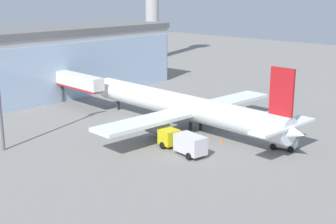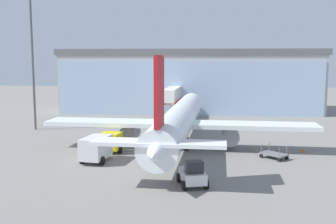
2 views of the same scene
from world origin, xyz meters
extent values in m
plane|color=gray|center=(0.00, 0.00, 0.00)|extent=(240.00, 240.00, 0.00)
cube|color=#AFAFAF|center=(0.00, 39.97, 5.83)|extent=(52.39, 17.32, 11.67)
cube|color=#AAC3E1|center=(0.25, 31.96, 5.25)|extent=(50.87, 1.87, 10.50)
cube|color=slate|center=(0.00, 39.97, 12.27)|extent=(53.43, 17.67, 1.20)
cube|color=silver|center=(-2.63, 26.83, 4.56)|extent=(2.66, 13.47, 2.40)
cube|color=red|center=(-2.63, 26.83, 3.51)|extent=(2.70, 13.47, 0.30)
cylinder|color=#4C4C51|center=(-2.46, 31.86, 1.68)|extent=(0.70, 0.70, 3.36)
cylinder|color=#ADADAD|center=(47.87, 60.30, 17.05)|extent=(3.88, 3.88, 34.10)
cylinder|color=white|center=(0.35, 4.70, 3.37)|extent=(4.82, 36.50, 3.54)
cone|color=white|center=(0.99, 22.89, 3.37)|extent=(3.64, 3.12, 3.54)
cone|color=white|center=(-0.29, -13.49, 3.37)|extent=(3.32, 4.11, 3.18)
cube|color=white|center=(0.29, 2.88, 3.02)|extent=(32.47, 5.34, 0.50)
cube|color=white|center=(-0.26, -12.49, 3.90)|extent=(11.08, 2.79, 0.30)
cube|color=red|center=(-0.24, -11.99, 8.05)|extent=(0.47, 3.21, 5.81)
cylinder|color=gray|center=(-5.84, 3.60, 1.67)|extent=(2.21, 3.27, 2.10)
cylinder|color=gray|center=(6.45, 3.16, 1.67)|extent=(2.21, 3.27, 2.10)
cylinder|color=black|center=(-0.81, 1.92, 0.80)|extent=(0.50, 0.50, 1.60)
cylinder|color=black|center=(1.31, 1.84, 0.80)|extent=(0.50, 0.50, 1.60)
cylinder|color=black|center=(0.89, 19.89, 0.80)|extent=(0.40, 0.40, 1.60)
cube|color=yellow|center=(-7.31, -0.15, 1.40)|extent=(2.47, 2.47, 1.90)
cube|color=silver|center=(-7.87, -4.31, 1.55)|extent=(2.71, 4.26, 2.20)
cylinder|color=black|center=(-8.40, 0.00, 0.45)|extent=(0.42, 0.93, 0.90)
cylinder|color=black|center=(-6.22, -0.30, 0.45)|extent=(0.42, 0.93, 0.90)
cylinder|color=black|center=(-9.09, -5.16, 0.45)|extent=(0.42, 0.93, 0.90)
cylinder|color=black|center=(-6.91, -5.45, 0.45)|extent=(0.42, 0.93, 0.90)
cube|color=slate|center=(10.91, -1.03, 0.52)|extent=(3.12, 3.10, 0.16)
cylinder|color=black|center=(12.22, -1.29, 0.22)|extent=(0.40, 0.39, 0.44)
cylinder|color=slate|center=(12.22, -1.29, 1.05)|extent=(0.08, 0.08, 0.90)
cylinder|color=black|center=(11.21, -2.33, 0.22)|extent=(0.40, 0.39, 0.44)
cylinder|color=slate|center=(11.21, -2.33, 1.05)|extent=(0.08, 0.08, 0.90)
cylinder|color=black|center=(10.61, 0.27, 0.22)|extent=(0.40, 0.39, 0.44)
cylinder|color=slate|center=(10.61, 0.27, 1.05)|extent=(0.08, 0.08, 0.90)
cylinder|color=black|center=(9.60, -0.77, 0.22)|extent=(0.40, 0.39, 0.44)
cylinder|color=slate|center=(9.60, -0.77, 1.05)|extent=(0.08, 0.08, 0.90)
cube|color=silver|center=(2.47, -11.18, 0.85)|extent=(2.60, 3.57, 0.90)
cube|color=#26262B|center=(2.64, -11.80, 1.80)|extent=(1.62, 1.34, 1.00)
cylinder|color=black|center=(1.30, -10.35, 0.40)|extent=(0.55, 0.86, 0.80)
cylinder|color=black|center=(3.03, -9.86, 0.40)|extent=(0.55, 0.86, 0.80)
cylinder|color=black|center=(1.90, -12.51, 0.40)|extent=(0.55, 0.86, 0.80)
cylinder|color=black|center=(3.64, -12.02, 0.40)|extent=(0.55, 0.86, 0.80)
cone|color=orange|center=(-0.99, -3.86, 0.28)|extent=(0.36, 0.36, 0.55)
cone|color=orange|center=(14.77, 2.43, 0.28)|extent=(0.36, 0.36, 0.55)
camera|label=1|loc=(-48.72, -40.30, 19.73)|focal=50.00mm
camera|label=2|loc=(3.65, -43.51, 10.47)|focal=42.00mm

